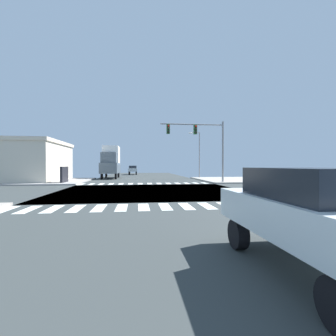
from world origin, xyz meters
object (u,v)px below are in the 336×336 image
at_px(sedan_crossing_2, 133,169).
at_px(sedan_trailing_4, 312,212).
at_px(traffic_signal_mast, 199,137).
at_px(box_truck_farside_1, 111,161).
at_px(street_lamp, 198,150).
at_px(bank_building, 0,161).

bearing_deg(sedan_crossing_2, sedan_trailing_4, 94.77).
relative_size(traffic_signal_mast, box_truck_farside_1, 0.96).
distance_m(sedan_crossing_2, sedan_trailing_4, 48.08).
height_order(traffic_signal_mast, box_truck_farside_1, traffic_signal_mast).
relative_size(sedan_crossing_2, sedan_trailing_4, 1.00).
bearing_deg(sedan_crossing_2, street_lamp, 122.86).
relative_size(traffic_signal_mast, sedan_crossing_2, 1.61).
distance_m(box_truck_farside_1, sedan_trailing_4, 34.26).
height_order(street_lamp, bank_building, street_lamp).
xyz_separation_m(bank_building, sedan_trailing_4, (19.26, -27.31, -1.33)).
bearing_deg(traffic_signal_mast, bank_building, 166.23).
xyz_separation_m(bank_building, box_truck_farside_1, (12.26, 6.19, 0.12)).
bearing_deg(street_lamp, sedan_trailing_4, -100.64).
height_order(street_lamp, sedan_trailing_4, street_lamp).
bearing_deg(box_truck_farside_1, sedan_crossing_2, -101.76).
bearing_deg(street_lamp, box_truck_farside_1, 174.83).
xyz_separation_m(traffic_signal_mast, sedan_trailing_4, (-3.58, -21.72, -3.87)).
height_order(sedan_crossing_2, sedan_trailing_4, same).
bearing_deg(traffic_signal_mast, sedan_trailing_4, -99.36).
relative_size(traffic_signal_mast, sedan_trailing_4, 1.61).
height_order(bank_building, box_truck_farside_1, bank_building).
relative_size(traffic_signal_mast, bank_building, 0.44).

